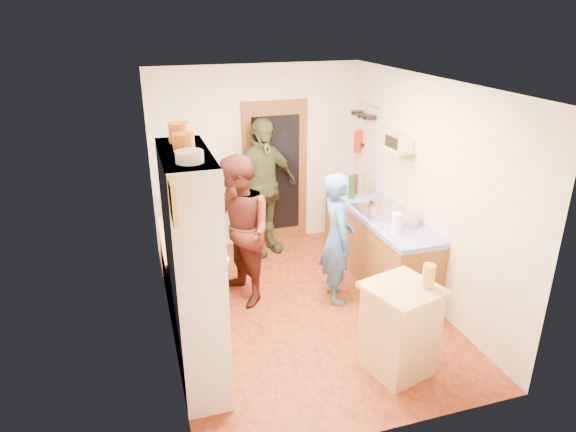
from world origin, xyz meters
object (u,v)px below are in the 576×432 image
island_base (399,331)px  person_back (263,188)px  person_hob (340,239)px  person_left (240,230)px  right_counter_base (377,245)px  hutch_body (194,272)px

island_base → person_back: 3.04m
person_hob → person_back: (-0.52, 1.55, 0.18)m
island_base → person_left: bearing=122.9°
right_counter_base → island_base: 1.93m
person_hob → person_left: size_ratio=0.89×
island_base → person_left: person_left is taller
right_counter_base → person_back: 1.76m
person_hob → person_back: size_ratio=0.82×
right_counter_base → hutch_body: bearing=-152.5°
hutch_body → person_hob: bearing=26.2°
right_counter_base → person_left: size_ratio=1.23×
hutch_body → person_left: hutch_body is taller
right_counter_base → person_hob: bearing=-149.5°
person_left → hutch_body: bearing=-45.8°
person_hob → person_left: person_left is taller
person_hob → person_back: bearing=25.6°
person_back → person_left: bearing=-136.0°
hutch_body → person_left: bearing=61.4°
hutch_body → person_back: hutch_body is taller
right_counter_base → person_back: person_back is taller
hutch_body → person_left: (0.68, 1.26, -0.21)m
hutch_body → person_back: (1.27, 2.43, -0.13)m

